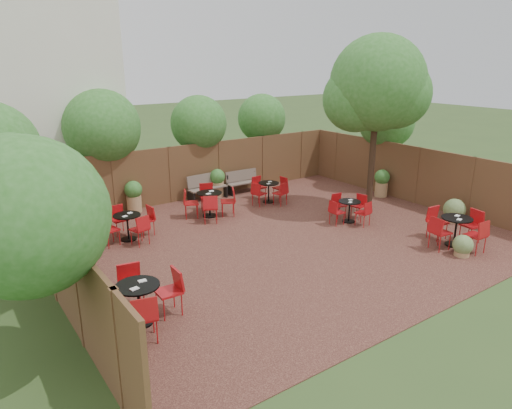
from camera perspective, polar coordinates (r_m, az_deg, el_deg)
ground at (r=13.25m, az=3.05°, el=-4.28°), size 80.00×80.00×0.00m
courtyard_paving at (r=13.24m, az=3.05°, el=-4.24°), size 12.00×10.00×0.02m
fence_back at (r=16.97m, az=-7.37°, el=4.06°), size 12.00×0.08×2.00m
fence_left at (r=10.54m, az=-23.66°, el=-5.87°), size 0.08×10.00×2.00m
fence_right at (r=17.15m, az=19.13°, el=3.37°), size 0.08×10.00×2.00m
neighbour_building at (r=17.94m, az=-25.69°, el=12.95°), size 5.00×4.00×8.00m
overhang_foliage at (r=13.51m, az=-12.78°, el=7.59°), size 15.55×10.64×2.50m
courtyard_tree at (r=15.29m, az=14.68°, el=13.58°), size 3.02×2.97×5.64m
park_bench_left at (r=16.87m, az=-6.09°, el=2.23°), size 1.51×0.59×0.91m
park_bench_right at (r=17.66m, az=-1.64°, el=2.89°), size 1.36×0.46×0.83m
bistro_tables at (r=13.04m, az=0.49°, el=-2.42°), size 10.21×7.69×0.95m
planters at (r=15.94m, az=-6.28°, el=1.61°), size 11.83×4.06×1.06m
low_shrubs at (r=14.76m, az=25.74°, el=-2.36°), size 2.82×3.31×0.73m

